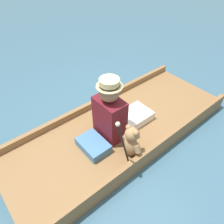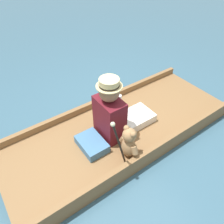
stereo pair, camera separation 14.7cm
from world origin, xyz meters
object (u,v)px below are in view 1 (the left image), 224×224
teddy_bear (131,142)px  wine_glass (117,100)px  seated_person (115,113)px  walking_cane (123,141)px

teddy_bear → wine_glass: size_ratio=1.82×
seated_person → teddy_bear: size_ratio=1.94×
seated_person → walking_cane: bearing=-22.3°
walking_cane → teddy_bear: bearing=109.5°
wine_glass → walking_cane: bearing=-38.1°
teddy_bear → walking_cane: walking_cane is taller
seated_person → wine_glass: size_ratio=3.51×
seated_person → teddy_bear: (0.38, -0.09, -0.11)m
walking_cane → seated_person: bearing=146.5°
teddy_bear → walking_cane: size_ratio=0.58×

